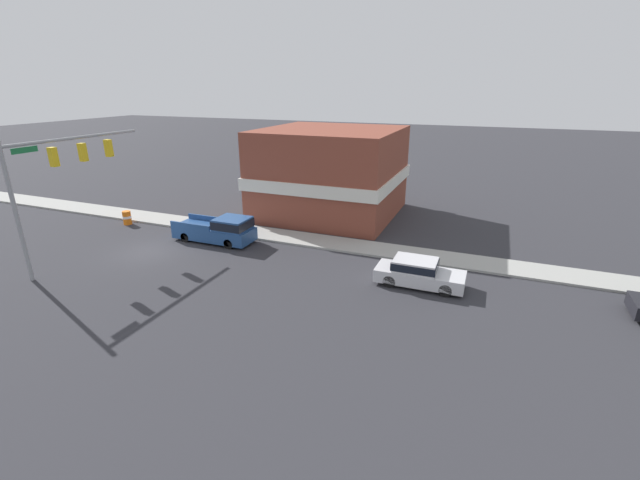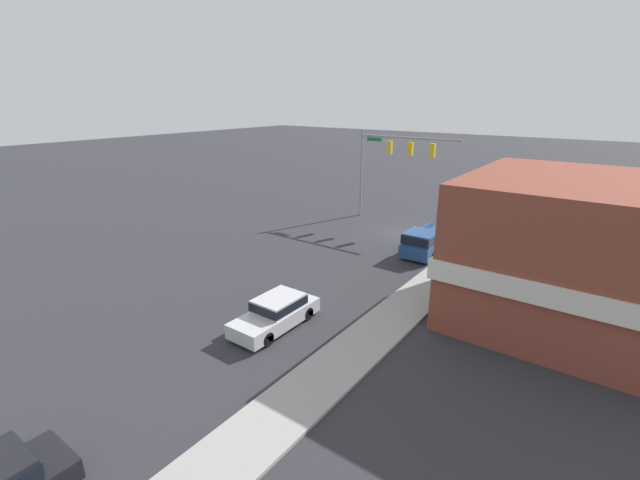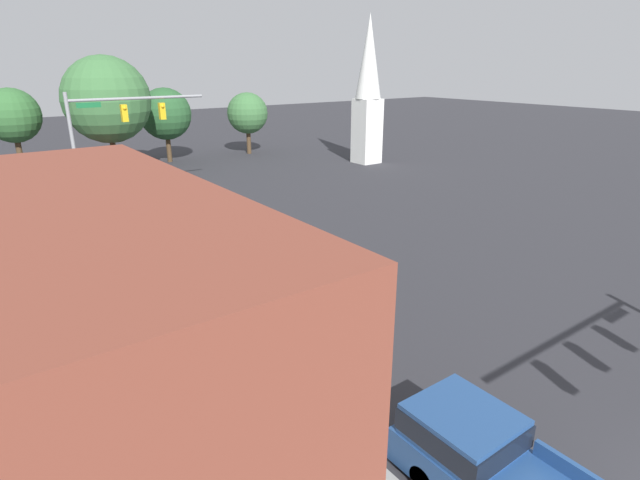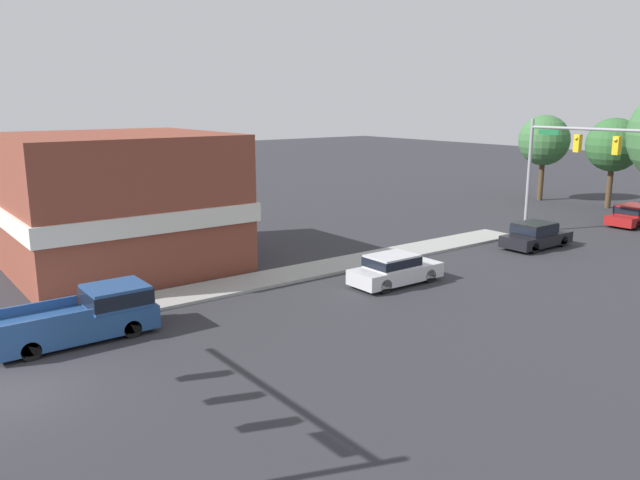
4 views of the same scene
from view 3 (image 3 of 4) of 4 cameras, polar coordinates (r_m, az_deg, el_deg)
name	(u,v)px [view 3 (image 3 of 4)]	position (r m, az deg, el deg)	size (l,w,h in m)	color
far_signal_assembly	(116,123)	(34.31, -22.28, 12.23)	(8.53, 0.49, 7.30)	gray
car_lead	(253,263)	(21.70, -7.64, -2.58)	(1.80, 4.60, 1.44)	black
car_distant	(105,174)	(42.69, -23.38, 6.99)	(1.91, 4.86, 1.45)	black
car_second_ahead	(151,205)	(31.94, -18.75, 3.82)	(1.90, 4.57, 1.50)	black
pickup_truck_parked	(500,475)	(11.90, 19.91, -23.91)	(2.02, 5.54, 1.79)	black
church_steeple	(368,88)	(47.33, 5.53, 16.95)	(2.32, 2.32, 13.02)	white
backdrop_tree_left_mid	(12,116)	(46.76, -31.73, 11.97)	(4.22, 4.22, 7.15)	#4C3823
backdrop_tree_center	(107,100)	(44.44, -23.21, 14.51)	(6.79, 6.79, 9.56)	#4C3823
backdrop_tree_right_mid	(165,114)	(49.83, -17.26, 13.59)	(4.73, 4.73, 6.82)	#4C3823
backdrop_tree_right_far	(247,113)	(52.84, -8.29, 14.13)	(4.10, 4.10, 6.16)	#4C3823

